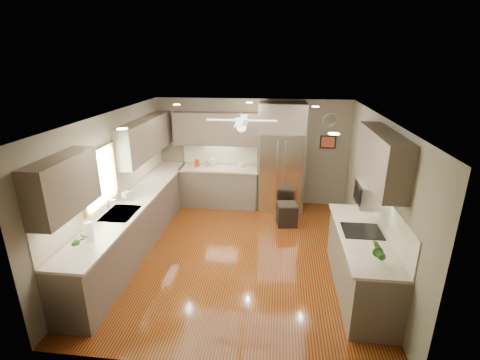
% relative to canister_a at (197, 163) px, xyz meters
% --- Properties ---
extents(floor, '(5.00, 5.00, 0.00)m').
position_rel_canister_a_xyz_m(floor, '(1.26, -2.19, -1.02)').
color(floor, '#461209').
rests_on(floor, ground).
extents(ceiling, '(5.00, 5.00, 0.00)m').
position_rel_canister_a_xyz_m(ceiling, '(1.26, -2.19, 1.48)').
color(ceiling, white).
rests_on(ceiling, ground).
extents(wall_back, '(4.50, 0.00, 4.50)m').
position_rel_canister_a_xyz_m(wall_back, '(1.26, 0.31, 0.23)').
color(wall_back, '#645C4C').
rests_on(wall_back, ground).
extents(wall_front, '(4.50, 0.00, 4.50)m').
position_rel_canister_a_xyz_m(wall_front, '(1.26, -4.69, 0.23)').
color(wall_front, '#645C4C').
rests_on(wall_front, ground).
extents(wall_left, '(0.00, 5.00, 5.00)m').
position_rel_canister_a_xyz_m(wall_left, '(-0.99, -2.19, 0.23)').
color(wall_left, '#645C4C').
rests_on(wall_left, ground).
extents(wall_right, '(0.00, 5.00, 5.00)m').
position_rel_canister_a_xyz_m(wall_right, '(3.51, -2.19, 0.23)').
color(wall_right, '#645C4C').
rests_on(wall_right, ground).
extents(canister_a, '(0.14, 0.14, 0.18)m').
position_rel_canister_a_xyz_m(canister_a, '(0.00, 0.00, 0.00)').
color(canister_a, maroon).
rests_on(canister_a, back_run).
extents(canister_b, '(0.09, 0.09, 0.13)m').
position_rel_canister_a_xyz_m(canister_b, '(0.21, 0.06, -0.01)').
color(canister_b, silver).
rests_on(canister_b, back_run).
extents(canister_c, '(0.15, 0.15, 0.19)m').
position_rel_canister_a_xyz_m(canister_c, '(0.37, 0.05, 0.01)').
color(canister_c, '#BDB88D').
rests_on(canister_c, back_run).
extents(soap_bottle, '(0.12, 0.12, 0.21)m').
position_rel_canister_a_xyz_m(soap_bottle, '(-0.81, -2.10, 0.03)').
color(soap_bottle, white).
rests_on(soap_bottle, left_run).
extents(potted_plant_left, '(0.17, 0.13, 0.29)m').
position_rel_canister_a_xyz_m(potted_plant_left, '(-0.68, -3.85, 0.06)').
color(potted_plant_left, '#235317').
rests_on(potted_plant_left, left_run).
extents(potted_plant_right, '(0.20, 0.17, 0.31)m').
position_rel_canister_a_xyz_m(potted_plant_right, '(3.17, -3.70, 0.08)').
color(potted_plant_right, '#235317').
rests_on(potted_plant_right, right_run).
extents(bowl, '(0.24, 0.24, 0.05)m').
position_rel_canister_a_xyz_m(bowl, '(1.03, 0.03, -0.06)').
color(bowl, '#BDB88D').
rests_on(bowl, back_run).
extents(left_run, '(0.65, 4.70, 1.45)m').
position_rel_canister_a_xyz_m(left_run, '(-0.70, -2.04, -0.54)').
color(left_run, brown).
rests_on(left_run, ground).
extents(back_run, '(1.85, 0.65, 1.45)m').
position_rel_canister_a_xyz_m(back_run, '(0.53, 0.02, -0.54)').
color(back_run, brown).
rests_on(back_run, ground).
extents(uppers, '(4.50, 4.70, 0.95)m').
position_rel_canister_a_xyz_m(uppers, '(0.51, -1.48, 0.85)').
color(uppers, brown).
rests_on(uppers, wall_left).
extents(window, '(0.05, 1.12, 0.92)m').
position_rel_canister_a_xyz_m(window, '(-0.96, -2.69, 0.53)').
color(window, '#BFF2B2').
rests_on(window, wall_left).
extents(sink, '(0.50, 0.70, 0.32)m').
position_rel_canister_a_xyz_m(sink, '(-0.68, -2.69, -0.11)').
color(sink, silver).
rests_on(sink, left_run).
extents(refrigerator, '(1.06, 0.75, 2.45)m').
position_rel_canister_a_xyz_m(refrigerator, '(1.96, -0.03, 0.17)').
color(refrigerator, silver).
rests_on(refrigerator, ground).
extents(right_run, '(0.70, 2.20, 1.45)m').
position_rel_canister_a_xyz_m(right_run, '(3.18, -2.99, -0.54)').
color(right_run, brown).
rests_on(right_run, ground).
extents(microwave, '(0.43, 0.55, 0.34)m').
position_rel_canister_a_xyz_m(microwave, '(3.28, -2.74, 0.46)').
color(microwave, silver).
rests_on(microwave, wall_right).
extents(ceiling_fan, '(1.18, 1.18, 0.32)m').
position_rel_canister_a_xyz_m(ceiling_fan, '(1.26, -1.89, 1.31)').
color(ceiling_fan, white).
rests_on(ceiling_fan, ceiling).
extents(recessed_lights, '(2.84, 3.14, 0.01)m').
position_rel_canister_a_xyz_m(recessed_lights, '(1.22, -1.79, 1.47)').
color(recessed_lights, white).
rests_on(recessed_lights, ceiling).
extents(wall_clock, '(0.30, 0.03, 0.30)m').
position_rel_canister_a_xyz_m(wall_clock, '(3.01, 0.29, 1.03)').
color(wall_clock, white).
rests_on(wall_clock, wall_back).
extents(framed_print, '(0.36, 0.03, 0.30)m').
position_rel_canister_a_xyz_m(framed_print, '(3.01, 0.29, 0.53)').
color(framed_print, black).
rests_on(framed_print, wall_back).
extents(stool, '(0.46, 0.46, 0.48)m').
position_rel_canister_a_xyz_m(stool, '(2.12, -0.89, -0.78)').
color(stool, black).
rests_on(stool, ground).
extents(paper_towel, '(0.12, 0.12, 0.30)m').
position_rel_canister_a_xyz_m(paper_towel, '(-0.70, -3.60, 0.06)').
color(paper_towel, white).
rests_on(paper_towel, left_run).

